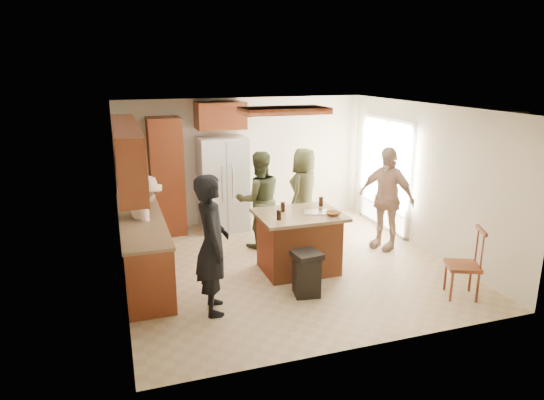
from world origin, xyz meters
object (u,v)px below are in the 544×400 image
object	(u,v)px
trash_bin	(307,273)
refrigerator	(223,184)
kitchen_island	(299,242)
person_behind_left	(259,200)
person_counter	(146,225)
person_behind_right	(304,191)
person_front_left	(212,245)
spindle_chair	(465,266)
person_side_right	(386,198)

from	to	relation	value
trash_bin	refrigerator	bearing A→B (deg)	97.84
refrigerator	kitchen_island	world-z (taller)	refrigerator
person_behind_left	person_counter	bearing A→B (deg)	17.08
person_behind_left	person_behind_right	bearing A→B (deg)	-156.30
person_front_left	refrigerator	size ratio (longest dim) A/B	1.01
spindle_chair	person_behind_left	bearing A→B (deg)	127.27
person_front_left	trash_bin	bearing A→B (deg)	-82.93
person_front_left	person_side_right	size ratio (longest dim) A/B	1.02
person_front_left	refrigerator	bearing A→B (deg)	-9.61
person_front_left	person_behind_right	xyz separation A→B (m)	(2.26, 2.48, -0.09)
trash_bin	person_behind_left	bearing A→B (deg)	91.91
person_side_right	kitchen_island	xyz separation A→B (m)	(-1.79, -0.46, -0.42)
person_side_right	person_front_left	bearing A→B (deg)	-96.85
person_behind_left	spindle_chair	size ratio (longest dim) A/B	1.71
person_behind_right	person_counter	size ratio (longest dim) A/B	1.06
kitchen_island	spindle_chair	world-z (taller)	spindle_chair
refrigerator	person_behind_right	bearing A→B (deg)	-28.49
person_counter	trash_bin	xyz separation A→B (m)	(2.02, -1.46, -0.45)
person_front_left	spindle_chair	xyz separation A→B (m)	(3.34, -0.70, -0.46)
person_side_right	person_counter	distance (m)	4.01
person_behind_left	trash_bin	world-z (taller)	person_behind_left
kitchen_island	person_counter	bearing A→B (deg)	163.82
person_front_left	person_counter	world-z (taller)	person_front_left
person_side_right	kitchen_island	size ratio (longest dim) A/B	1.40
person_behind_left	person_side_right	xyz separation A→B (m)	(2.06, -0.74, 0.04)
person_behind_left	kitchen_island	distance (m)	1.29
person_behind_left	kitchen_island	bearing A→B (deg)	103.64
person_front_left	person_behind_left	size ratio (longest dim) A/B	1.07
person_side_right	spindle_chair	world-z (taller)	person_side_right
person_behind_left	spindle_chair	distance (m)	3.48
person_counter	kitchen_island	world-z (taller)	person_counter
refrigerator	trash_bin	xyz separation A→B (m)	(0.44, -3.19, -0.58)
kitchen_island	trash_bin	distance (m)	0.86
person_behind_right	kitchen_island	size ratio (longest dim) A/B	1.28
person_behind_right	kitchen_island	world-z (taller)	person_behind_right
person_front_left	person_behind_right	distance (m)	3.35
trash_bin	spindle_chair	distance (m)	2.16
kitchen_island	refrigerator	bearing A→B (deg)	105.10
trash_bin	person_side_right	bearing A→B (deg)	32.81
person_front_left	person_behind_right	world-z (taller)	person_front_left
person_counter	refrigerator	distance (m)	2.35
person_front_left	refrigerator	world-z (taller)	person_front_left
refrigerator	spindle_chair	bearing A→B (deg)	-57.84
person_behind_right	spindle_chair	size ratio (longest dim) A/B	1.64
person_behind_right	person_side_right	xyz separation A→B (m)	(1.05, -1.16, 0.08)
person_behind_left	trash_bin	bearing A→B (deg)	92.99
person_behind_right	trash_bin	world-z (taller)	person_behind_right
kitchen_island	person_behind_left	bearing A→B (deg)	102.56
person_front_left	person_behind_left	bearing A→B (deg)	-25.68
person_front_left	person_counter	bearing A→B (deg)	30.76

